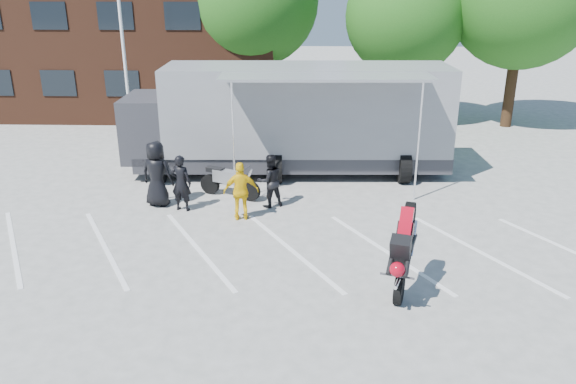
# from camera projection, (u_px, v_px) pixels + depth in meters

# --- Properties ---
(ground) EXTENTS (100.00, 100.00, 0.00)m
(ground) POSITION_uv_depth(u_px,v_px,m) (282.00, 268.00, 13.35)
(ground) COLOR #ACACA6
(ground) RESTS_ON ground
(parking_bay_lines) EXTENTS (18.09, 13.33, 0.01)m
(parking_bay_lines) POSITION_uv_depth(u_px,v_px,m) (283.00, 250.00, 14.28)
(parking_bay_lines) COLOR white
(parking_bay_lines) RESTS_ON ground
(office_building) EXTENTS (18.00, 8.00, 7.00)m
(office_building) POSITION_uv_depth(u_px,v_px,m) (105.00, 42.00, 29.28)
(office_building) COLOR #4E2919
(office_building) RESTS_ON ground
(flagpole) EXTENTS (1.61, 0.12, 8.00)m
(flagpole) POSITION_uv_depth(u_px,v_px,m) (127.00, 20.00, 21.13)
(flagpole) COLOR white
(flagpole) RESTS_ON ground
(tree_left) EXTENTS (6.12, 6.12, 8.64)m
(tree_left) POSITION_uv_depth(u_px,v_px,m) (254.00, 1.00, 26.44)
(tree_left) COLOR #382314
(tree_left) RESTS_ON ground
(tree_mid) EXTENTS (5.44, 5.44, 7.68)m
(tree_mid) POSITION_uv_depth(u_px,v_px,m) (405.00, 16.00, 25.51)
(tree_mid) COLOR #382314
(tree_mid) RESTS_ON ground
(transporter_truck) EXTENTS (12.00, 6.05, 3.77)m
(transporter_truck) POSITION_uv_depth(u_px,v_px,m) (292.00, 172.00, 20.19)
(transporter_truck) COLOR gray
(transporter_truck) RESTS_ON ground
(parked_motorcycle) EXTENTS (2.27, 1.53, 1.13)m
(parked_motorcycle) POSITION_uv_depth(u_px,v_px,m) (230.00, 197.00, 17.80)
(parked_motorcycle) COLOR #AAAAAF
(parked_motorcycle) RESTS_ON ground
(stunt_bike_rider) EXTENTS (1.40, 2.05, 2.21)m
(stunt_bike_rider) POSITION_uv_depth(u_px,v_px,m) (403.00, 286.00, 12.56)
(stunt_bike_rider) COLOR black
(stunt_bike_rider) RESTS_ON ground
(spectator_leather_a) EXTENTS (1.11, 0.87, 2.01)m
(spectator_leather_a) POSITION_uv_depth(u_px,v_px,m) (157.00, 174.00, 16.82)
(spectator_leather_a) COLOR black
(spectator_leather_a) RESTS_ON ground
(spectator_leather_b) EXTENTS (0.70, 0.53, 1.71)m
(spectator_leather_b) POSITION_uv_depth(u_px,v_px,m) (181.00, 183.00, 16.50)
(spectator_leather_b) COLOR black
(spectator_leather_b) RESTS_ON ground
(spectator_leather_c) EXTENTS (0.98, 0.89, 1.63)m
(spectator_leather_c) POSITION_uv_depth(u_px,v_px,m) (270.00, 181.00, 16.80)
(spectator_leather_c) COLOR black
(spectator_leather_c) RESTS_ON ground
(spectator_hivis) EXTENTS (1.05, 0.57, 1.70)m
(spectator_hivis) POSITION_uv_depth(u_px,v_px,m) (241.00, 191.00, 15.85)
(spectator_hivis) COLOR yellow
(spectator_hivis) RESTS_ON ground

